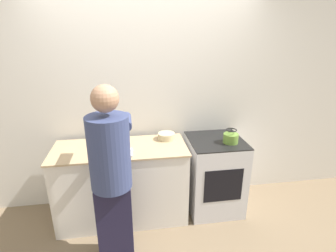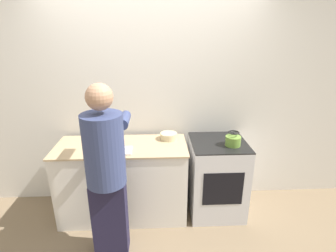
% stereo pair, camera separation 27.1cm
% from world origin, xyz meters
% --- Properties ---
extents(ground_plane, '(12.00, 12.00, 0.00)m').
position_xyz_m(ground_plane, '(0.00, 0.00, 0.00)').
color(ground_plane, '#7A664C').
extents(wall_back, '(8.00, 0.05, 2.60)m').
position_xyz_m(wall_back, '(0.00, 0.69, 1.30)').
color(wall_back, silver).
rests_on(wall_back, ground_plane).
extents(counter, '(1.44, 0.62, 0.88)m').
position_xyz_m(counter, '(-0.34, 0.30, 0.44)').
color(counter, silver).
rests_on(counter, ground_plane).
extents(oven, '(0.62, 0.62, 0.89)m').
position_xyz_m(oven, '(0.74, 0.31, 0.45)').
color(oven, silver).
rests_on(oven, ground_plane).
extents(person, '(0.40, 0.63, 1.68)m').
position_xyz_m(person, '(-0.41, -0.26, 0.91)').
color(person, '#1D1B34').
rests_on(person, ground_plane).
extents(cutting_board, '(0.32, 0.20, 0.02)m').
position_xyz_m(cutting_board, '(-0.37, 0.14, 0.89)').
color(cutting_board, silver).
rests_on(cutting_board, counter).
extents(knife, '(0.26, 0.07, 0.01)m').
position_xyz_m(knife, '(-0.34, 0.15, 0.90)').
color(knife, silver).
rests_on(knife, cutting_board).
extents(kettle, '(0.17, 0.17, 0.16)m').
position_xyz_m(kettle, '(0.87, 0.21, 0.96)').
color(kettle, olive).
rests_on(kettle, oven).
extents(bowl_prep, '(0.19, 0.19, 0.07)m').
position_xyz_m(bowl_prep, '(0.19, 0.45, 0.92)').
color(bowl_prep, '#C6B789').
rests_on(bowl_prep, counter).
extents(canister_jar, '(0.12, 0.12, 0.14)m').
position_xyz_m(canister_jar, '(-0.52, 0.48, 0.95)').
color(canister_jar, tan).
rests_on(canister_jar, counter).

